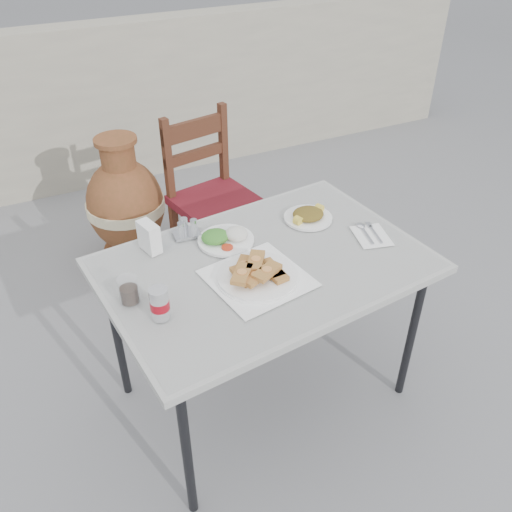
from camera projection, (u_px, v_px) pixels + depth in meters
name	position (u px, v px, depth m)	size (l,w,h in m)	color
ground	(276.00, 372.00, 2.76)	(80.00, 80.00, 0.00)	slate
cafe_table	(265.00, 272.00, 2.24)	(1.39, 1.02, 0.79)	black
pide_plate	(258.00, 272.00, 2.09)	(0.41, 0.41, 0.07)	white
salad_rice_plate	(225.00, 237.00, 2.31)	(0.24, 0.24, 0.06)	white
salad_chopped_plate	(308.00, 215.00, 2.46)	(0.22, 0.22, 0.05)	white
soda_can	(160.00, 303.00, 1.90)	(0.07, 0.07, 0.12)	silver
cola_glass	(129.00, 291.00, 1.98)	(0.07, 0.07, 0.11)	white
napkin_holder	(149.00, 237.00, 2.23)	(0.09, 0.12, 0.13)	white
condiment_caddy	(186.00, 230.00, 2.35)	(0.12, 0.10, 0.08)	silver
cutlery_napkin	(370.00, 234.00, 2.36)	(0.18, 0.21, 0.01)	white
chair	(212.00, 197.00, 3.18)	(0.52, 0.52, 1.00)	#3A1A0F
terracotta_urn	(126.00, 206.00, 3.35)	(0.48, 0.48, 0.84)	brown
back_wall	(130.00, 102.00, 4.24)	(6.00, 0.25, 1.20)	#A6A08B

